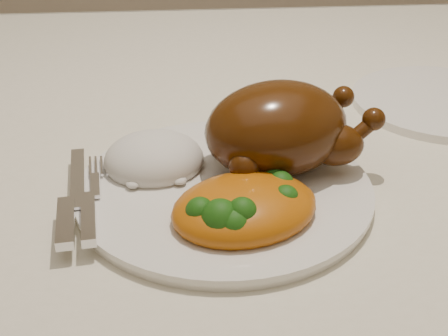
{
  "coord_description": "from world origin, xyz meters",
  "views": [
    {
      "loc": [
        -0.1,
        -0.71,
        1.11
      ],
      "look_at": [
        -0.06,
        -0.18,
        0.8
      ],
      "focal_mm": 50.0,
      "sensor_mm": 36.0,
      "label": 1
    }
  ],
  "objects": [
    {
      "name": "roast_chicken",
      "position": [
        0.0,
        -0.15,
        0.83
      ],
      "size": [
        0.2,
        0.15,
        0.1
      ],
      "rotation": [
        0.0,
        0.0,
        0.27
      ],
      "color": "#4A2508",
      "rests_on": "dinner_plate"
    },
    {
      "name": "dining_table",
      "position": [
        0.0,
        0.0,
        0.67
      ],
      "size": [
        1.6,
        0.9,
        0.76
      ],
      "color": "brown",
      "rests_on": "floor"
    },
    {
      "name": "side_plate",
      "position": [
        0.25,
        0.02,
        0.77
      ],
      "size": [
        0.29,
        0.29,
        0.01
      ],
      "primitive_type": "cylinder",
      "rotation": [
        0.0,
        0.0,
        -0.24
      ],
      "color": "white",
      "rests_on": "tablecloth"
    },
    {
      "name": "rice_mound",
      "position": [
        -0.13,
        -0.14,
        0.79
      ],
      "size": [
        0.11,
        0.1,
        0.05
      ],
      "rotation": [
        0.0,
        0.0,
        0.07
      ],
      "color": "white",
      "rests_on": "dinner_plate"
    },
    {
      "name": "mac_and_cheese",
      "position": [
        -0.04,
        -0.24,
        0.79
      ],
      "size": [
        0.17,
        0.15,
        0.05
      ],
      "rotation": [
        0.0,
        0.0,
        0.33
      ],
      "color": "#C4690C",
      "rests_on": "dinner_plate"
    },
    {
      "name": "dinner_plate",
      "position": [
        -0.06,
        -0.18,
        0.77
      ],
      "size": [
        0.36,
        0.36,
        0.01
      ],
      "primitive_type": "cylinder",
      "rotation": [
        0.0,
        0.0,
        0.25
      ],
      "color": "white",
      "rests_on": "tablecloth"
    },
    {
      "name": "tablecloth",
      "position": [
        0.0,
        0.0,
        0.74
      ],
      "size": [
        1.73,
        1.03,
        0.18
      ],
      "color": "silver",
      "rests_on": "dining_table"
    },
    {
      "name": "cutlery",
      "position": [
        -0.19,
        -0.21,
        0.79
      ],
      "size": [
        0.04,
        0.18,
        0.01
      ],
      "rotation": [
        0.0,
        0.0,
        0.11
      ],
      "color": "silver",
      "rests_on": "dinner_plate"
    }
  ]
}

